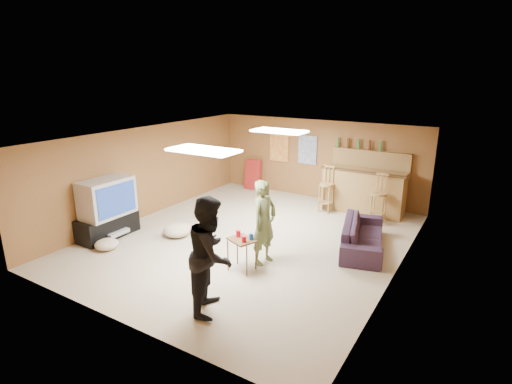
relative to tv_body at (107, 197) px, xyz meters
The scene contains 32 objects.
ground 3.18m from the tv_body, 29.51° to the left, with size 7.00×7.00×0.00m, color tan.
ceiling 3.31m from the tv_body, 29.51° to the left, with size 6.00×7.00×0.02m, color silver.
wall_back 5.66m from the tv_body, 62.08° to the left, with size 6.00×0.02×2.20m, color brown.
wall_front 3.33m from the tv_body, 37.04° to the right, with size 6.00×0.02×2.20m, color brown.
wall_left 1.55m from the tv_body, 103.13° to the left, with size 0.02×7.00×2.20m, color brown.
wall_right 5.85m from the tv_body, 14.87° to the left, with size 0.02×7.00×2.20m, color brown.
tv_stand 0.65m from the tv_body, behind, with size 0.55×1.30×0.50m, color black.
dvd_box 0.76m from the tv_body, ahead, with size 0.35×0.50×0.08m, color #B2B2B7.
tv_body is the anchor object (origin of this frame).
tv_screen 0.31m from the tv_body, ahead, with size 0.02×0.95×0.65m, color navy.
bar_counter 6.09m from the tv_body, 47.00° to the left, with size 2.00×0.60×1.10m, color olive.
bar_lip 5.91m from the tv_body, 45.34° to the left, with size 2.10×0.12×0.05m, color #3C2713.
bar_shelf 6.45m from the tv_body, 49.74° to the left, with size 2.00×0.18×0.05m, color olive.
bar_backing 6.44m from the tv_body, 49.85° to the left, with size 2.00×0.14×0.60m, color olive.
poster_left 5.19m from the tv_body, 73.70° to the left, with size 0.60×0.03×0.85m, color #BF3F26.
poster_right 5.51m from the tv_body, 64.65° to the left, with size 0.55×0.03×0.80m, color #334C99.
folding_chair_stack 4.86m from the tv_body, 82.29° to the left, with size 0.50×0.14×0.90m, color maroon.
ceiling_panel_front 2.94m from the tv_body, ahead, with size 1.20×0.60×0.04m, color white.
ceiling_panel_back 3.99m from the tv_body, 45.54° to the left, with size 1.20×0.60×0.04m, color white.
person_olive 3.51m from the tv_body, 11.60° to the left, with size 0.58×0.38×1.59m, color #576339.
person_black 3.69m from the tv_body, 16.09° to the right, with size 0.86×0.67×1.77m, color black.
sofa 5.37m from the tv_body, 25.12° to the left, with size 1.96×0.77×0.57m, color black.
tray_table 3.32m from the tv_body, ahead, with size 0.46×0.37×0.60m, color #3C2713.
cup_red_near 3.16m from the tv_body, ahead, with size 0.09×0.09×0.12m, color red.
cup_red_far 3.37m from the tv_body, ahead, with size 0.08×0.08×0.11m, color red.
cup_blue 3.43m from the tv_body, ahead, with size 0.08×0.08×0.12m, color #164B9D.
bar_stool_left 5.20m from the tv_body, 49.93° to the left, with size 0.40×0.40×1.26m, color olive, non-canonical shape.
bar_stool_right 6.08m from the tv_body, 39.46° to the left, with size 0.40×0.40×1.25m, color olive, non-canonical shape.
cushion_near_tv 1.62m from the tv_body, 33.81° to the left, with size 0.60×0.60×0.27m, color tan.
cushion_mid 1.77m from the tv_body, 43.98° to the left, with size 0.39×0.39×0.18m, color tan.
cushion_far 1.02m from the tv_body, 46.23° to the right, with size 0.47×0.47×0.21m, color tan.
bottle_row 6.24m from the tv_body, 52.02° to the left, with size 1.20×0.08×0.26m, color #3F7233, non-canonical shape.
Camera 1 is at (4.21, -6.70, 3.42)m, focal length 28.00 mm.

